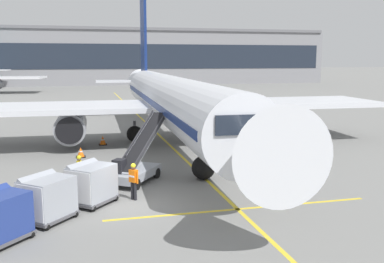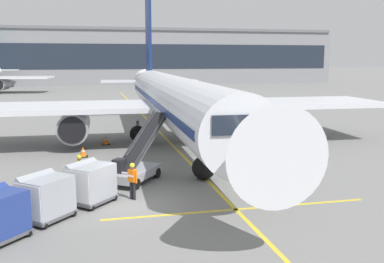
# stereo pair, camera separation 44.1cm
# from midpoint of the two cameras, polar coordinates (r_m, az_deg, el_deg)

# --- Properties ---
(ground_plane) EXTENTS (600.00, 600.00, 0.00)m
(ground_plane) POSITION_cam_midpoint_polar(r_m,az_deg,el_deg) (20.44, -6.74, -9.28)
(ground_plane) COLOR slate
(parked_airplane) EXTENTS (33.85, 43.23, 14.37)m
(parked_airplane) POSITION_cam_midpoint_polar(r_m,az_deg,el_deg) (34.39, -2.17, 4.15)
(parked_airplane) COLOR silver
(parked_airplane) RESTS_ON ground
(belt_loader) EXTENTS (3.93, 4.86, 3.50)m
(belt_loader) POSITION_cam_midpoint_polar(r_m,az_deg,el_deg) (23.96, -6.66, -4.17)
(belt_loader) COLOR #A3A8B2
(belt_loader) RESTS_ON ground
(baggage_cart_lead) EXTENTS (2.52, 2.59, 1.91)m
(baggage_cart_lead) POSITION_cam_midpoint_polar(r_m,az_deg,el_deg) (20.64, -12.40, -6.35)
(baggage_cart_lead) COLOR #515156
(baggage_cart_lead) RESTS_ON ground
(baggage_cart_second) EXTENTS (2.52, 2.59, 1.91)m
(baggage_cart_second) POSITION_cam_midpoint_polar(r_m,az_deg,el_deg) (19.04, -17.79, -7.92)
(baggage_cart_second) COLOR #515156
(baggage_cart_second) RESTS_ON ground
(ground_crew_by_loader) EXTENTS (0.29, 0.57, 1.74)m
(ground_crew_by_loader) POSITION_cam_midpoint_polar(r_m,az_deg,el_deg) (23.07, -13.72, -4.75)
(ground_crew_by_loader) COLOR black
(ground_crew_by_loader) RESTS_ON ground
(ground_crew_by_carts) EXTENTS (0.43, 0.46, 1.74)m
(ground_crew_by_carts) POSITION_cam_midpoint_polar(r_m,az_deg,el_deg) (20.85, -7.06, -6.05)
(ground_crew_by_carts) COLOR black
(ground_crew_by_carts) RESTS_ON ground
(safety_cone_engine_keepout) EXTENTS (0.61, 0.61, 0.70)m
(safety_cone_engine_keepout) POSITION_cam_midpoint_polar(r_m,az_deg,el_deg) (34.60, -10.68, -1.10)
(safety_cone_engine_keepout) COLOR black
(safety_cone_engine_keepout) RESTS_ON ground
(safety_cone_wingtip) EXTENTS (0.62, 0.62, 0.70)m
(safety_cone_wingtip) POSITION_cam_midpoint_polar(r_m,az_deg,el_deg) (30.57, -13.44, -2.56)
(safety_cone_wingtip) COLOR black
(safety_cone_wingtip) RESTS_ON ground
(apron_guidance_line_lead_in) EXTENTS (0.20, 110.00, 0.01)m
(apron_guidance_line_lead_in) POSITION_cam_midpoint_polar(r_m,az_deg,el_deg) (34.02, -2.23, -1.69)
(apron_guidance_line_lead_in) COLOR yellow
(apron_guidance_line_lead_in) RESTS_ON ground
(apron_guidance_line_stop_bar) EXTENTS (12.00, 0.20, 0.01)m
(apron_guidance_line_stop_bar) POSITION_cam_midpoint_polar(r_m,az_deg,el_deg) (19.81, 6.82, -9.88)
(apron_guidance_line_stop_bar) COLOR yellow
(apron_guidance_line_stop_bar) RESTS_ON ground
(terminal_building) EXTENTS (114.67, 15.31, 14.27)m
(terminal_building) POSITION_cam_midpoint_polar(r_m,az_deg,el_deg) (119.48, -9.45, 9.46)
(terminal_building) COLOR gray
(terminal_building) RESTS_ON ground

